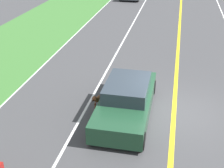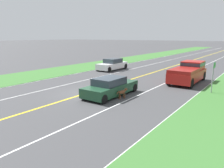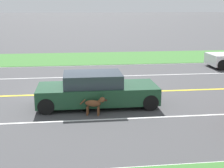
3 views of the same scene
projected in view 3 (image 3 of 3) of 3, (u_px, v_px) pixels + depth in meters
ground_plane at (82, 94)px, 14.33m from camera, size 400.00×400.00×0.00m
centre_divider_line at (82, 93)px, 14.33m from camera, size 0.18×160.00×0.01m
lane_edge_line_left at (79, 66)px, 21.07m from camera, size 0.14×160.00×0.01m
lane_dash_same_dir at (85, 120)px, 10.96m from camera, size 0.10×160.00×0.01m
lane_dash_oncoming at (80, 77)px, 17.70m from camera, size 0.10×160.00×0.01m
grass_verge_left at (78, 58)px, 23.96m from camera, size 6.00×160.00×0.03m
ego_car at (96, 90)px, 12.47m from camera, size 1.91×4.74×1.35m
dog at (95, 103)px, 11.38m from camera, size 0.39×1.01×0.72m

